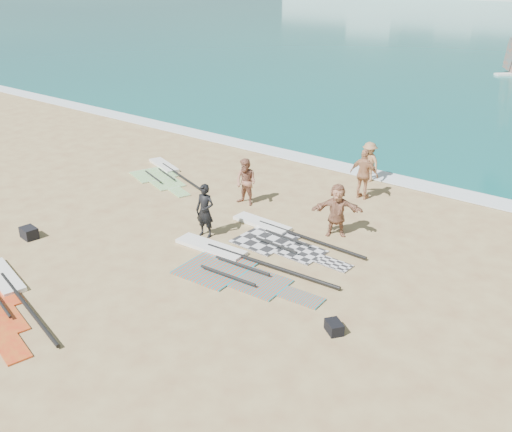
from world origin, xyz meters
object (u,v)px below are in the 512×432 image
Objects in this scene: rig_green at (164,173)px; gear_bag_near at (29,233)px; person_wetsuit at (205,211)px; rig_grey at (278,236)px; beachgoer_left at (246,182)px; beachgoer_back at (364,174)px; beachgoer_right at (337,210)px; rig_orange at (231,263)px; gear_bag_far at (334,327)px; beachgoer_mid at (369,162)px.

rig_green is 7.14m from gear_bag_near.
rig_grey is at bearing 24.92° from person_wetsuit.
beachgoer_back is at bearing 44.64° from beachgoer_left.
rig_orange is at bearing -143.54° from beachgoer_right.
rig_orange is 4.34m from gear_bag_far.
gear_bag_far reaches higher than rig_green.
beachgoer_left is at bearing 143.70° from gear_bag_far.
rig_orange is 3.20× the size of beachgoer_right.
beachgoer_mid reaches higher than rig_orange.
beachgoer_mid is 0.85× the size of beachgoer_back.
person_wetsuit reaches higher than rig_orange.
rig_green is 0.82× the size of rig_orange.
rig_orange reaches higher than rig_grey.
beachgoer_left is 0.98× the size of beachgoer_right.
person_wetsuit is (-1.96, 1.01, 0.85)m from rig_orange.
rig_orange is 11.93× the size of gear_bag_far.
person_wetsuit reaches higher than rig_grey.
beachgoer_mid is (6.20, 11.73, 0.65)m from gear_bag_near.
beachgoer_mid reaches higher than gear_bag_near.
beachgoer_left is (-6.82, 5.01, 0.74)m from gear_bag_far.
rig_grey is 6.72m from beachgoer_mid.
rig_grey is at bearing -64.18° from beachgoer_mid.
beachgoer_right is at bearing 29.38° from person_wetsuit.
beachgoer_mid is (-0.22, 9.04, 0.78)m from rig_orange.
rig_green is 2.66× the size of beachgoer_left.
beachgoer_mid is at bearing 93.75° from rig_grey.
rig_green is 4.96m from beachgoer_left.
rig_orange is at bearing 83.94° from beachgoer_back.
person_wetsuit is at bearing -11.25° from rig_green.
beachgoer_right is (1.40, 3.73, 0.85)m from rig_orange.
rig_green is at bearing 173.99° from beachgoer_left.
gear_bag_far is 5.60m from beachgoer_right.
beachgoer_left is 4.51m from beachgoer_back.
beachgoer_left is 5.62m from beachgoer_mid.
beachgoer_mid is at bearing 52.74° from rig_green.
gear_bag_near is (-6.43, -5.06, 0.14)m from rig_grey.
gear_bag_far is at bearing -92.57° from beachgoer_right.
rig_orange is 2.36m from person_wetsuit.
beachgoer_right is (0.87, -3.46, -0.08)m from beachgoer_back.
beachgoer_left is 4.02m from beachgoer_right.
beachgoer_right reaches higher than beachgoer_left.
gear_bag_far is (11.69, -5.42, 0.10)m from rig_green.
person_wetsuit is at bearing 149.11° from rig_orange.
beachgoer_right is at bearing 15.89° from rig_green.
beachgoer_back reaches higher than rig_orange.
beachgoer_back reaches higher than gear_bag_far.
rig_green is at bearing 155.13° from gear_bag_far.
rig_grey is at bearing 5.04° from rig_green.
beachgoer_mid is (-0.23, 6.67, 0.79)m from rig_grey.
beachgoer_left reaches higher than rig_green.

